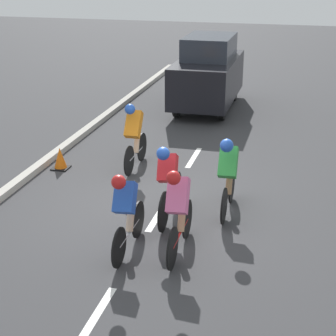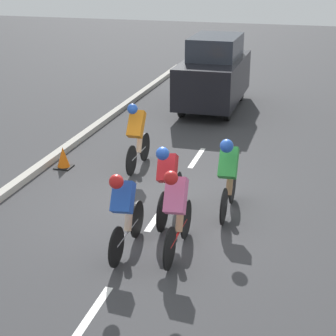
# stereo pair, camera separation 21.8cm
# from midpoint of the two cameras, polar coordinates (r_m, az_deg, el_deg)

# --- Properties ---
(ground_plane) EXTENTS (60.00, 60.00, 0.00)m
(ground_plane) POSITION_cam_midpoint_polar(r_m,az_deg,el_deg) (10.58, -1.30, -4.34)
(ground_plane) COLOR #38383A
(lane_stripe_near) EXTENTS (0.12, 1.40, 0.01)m
(lane_stripe_near) POSITION_cam_midpoint_polar(r_m,az_deg,el_deg) (7.81, -8.21, -14.71)
(lane_stripe_near) COLOR white
(lane_stripe_near) RESTS_ON ground
(lane_stripe_mid) EXTENTS (0.12, 1.40, 0.01)m
(lane_stripe_mid) POSITION_cam_midpoint_polar(r_m,az_deg,el_deg) (10.41, -1.59, -4.78)
(lane_stripe_mid) COLOR white
(lane_stripe_mid) RESTS_ON ground
(lane_stripe_far) EXTENTS (0.12, 1.40, 0.01)m
(lane_stripe_far) POSITION_cam_midpoint_polar(r_m,az_deg,el_deg) (13.27, 2.16, 1.07)
(lane_stripe_far) COLOR white
(lane_stripe_far) RESTS_ON ground
(curb) EXTENTS (0.20, 27.49, 0.14)m
(curb) POSITION_cam_midpoint_polar(r_m,az_deg,el_deg) (11.60, -17.01, -2.57)
(curb) COLOR #B7B2A8
(curb) RESTS_ON ground
(cyclist_green) EXTENTS (0.34, 1.62, 1.53)m
(cyclist_green) POSITION_cam_midpoint_polar(r_m,az_deg,el_deg) (10.17, 5.50, -0.49)
(cyclist_green) COLOR black
(cyclist_green) RESTS_ON ground
(cyclist_orange) EXTENTS (0.32, 1.62, 1.56)m
(cyclist_orange) POSITION_cam_midpoint_polar(r_m,az_deg,el_deg) (12.34, -3.97, 3.47)
(cyclist_orange) COLOR black
(cyclist_orange) RESTS_ON ground
(cyclist_blue) EXTENTS (0.35, 1.64, 1.44)m
(cyclist_blue) POSITION_cam_midpoint_polar(r_m,az_deg,el_deg) (8.85, -5.00, -4.27)
(cyclist_blue) COLOR black
(cyclist_blue) RESTS_ON ground
(cyclist_red) EXTENTS (0.37, 1.69, 1.48)m
(cyclist_red) POSITION_cam_midpoint_polar(r_m,az_deg,el_deg) (9.90, -0.59, -1.32)
(cyclist_red) COLOR black
(cyclist_red) RESTS_ON ground
(cyclist_pink) EXTENTS (0.36, 1.71, 1.52)m
(cyclist_pink) POSITION_cam_midpoint_polar(r_m,az_deg,el_deg) (8.78, 0.36, -4.19)
(cyclist_pink) COLOR black
(cyclist_pink) RESTS_ON ground
(support_car) EXTENTS (1.70, 3.89, 2.19)m
(support_car) POSITION_cam_midpoint_polar(r_m,az_deg,el_deg) (17.42, 3.72, 9.62)
(support_car) COLOR black
(support_car) RESTS_ON ground
(traffic_cone) EXTENTS (0.36, 0.36, 0.49)m
(traffic_cone) POSITION_cam_midpoint_polar(r_m,az_deg,el_deg) (12.77, -11.38, 0.94)
(traffic_cone) COLOR black
(traffic_cone) RESTS_ON ground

